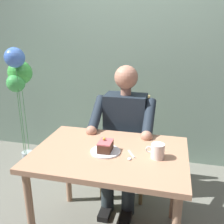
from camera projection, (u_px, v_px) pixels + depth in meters
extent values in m
cube|color=gray|center=(140.00, 29.00, 2.69)|extent=(6.40, 0.12, 3.00)
cube|color=tan|center=(110.00, 154.00, 1.70)|extent=(1.04, 0.73, 0.04)
cylinder|color=tan|center=(30.00, 214.00, 1.64)|extent=(0.05, 0.05, 0.69)
cylinder|color=tan|center=(175.00, 182.00, 1.99)|extent=(0.05, 0.05, 0.69)
cylinder|color=tan|center=(68.00, 167.00, 2.19)|extent=(0.05, 0.05, 0.69)
cube|color=tan|center=(125.00, 148.00, 2.33)|extent=(0.42, 0.42, 0.04)
cube|color=tan|center=(129.00, 117.00, 2.42)|extent=(0.38, 0.04, 0.45)
cylinder|color=tan|center=(141.00, 182.00, 2.19)|extent=(0.04, 0.04, 0.45)
cylinder|color=tan|center=(102.00, 177.00, 2.27)|extent=(0.04, 0.04, 0.45)
cylinder|color=tan|center=(146.00, 162.00, 2.52)|extent=(0.04, 0.04, 0.45)
cylinder|color=tan|center=(111.00, 158.00, 2.60)|extent=(0.04, 0.04, 0.45)
cube|color=#1E2935|center=(125.00, 122.00, 2.22)|extent=(0.36, 0.22, 0.50)
sphere|color=tan|center=(126.00, 77.00, 2.10)|extent=(0.20, 0.20, 0.20)
cylinder|color=tan|center=(126.00, 91.00, 2.13)|extent=(0.09, 0.09, 0.06)
cylinder|color=#1E2935|center=(149.00, 117.00, 2.01)|extent=(0.08, 0.33, 0.26)
sphere|color=tan|center=(146.00, 136.00, 1.89)|extent=(0.09, 0.09, 0.09)
cylinder|color=#1E2935|center=(97.00, 113.00, 2.11)|extent=(0.08, 0.33, 0.26)
sphere|color=tan|center=(91.00, 131.00, 1.99)|extent=(0.09, 0.09, 0.09)
cylinder|color=#283439|center=(132.00, 156.00, 2.18)|extent=(0.13, 0.38, 0.14)
cylinder|color=#283439|center=(112.00, 154.00, 2.22)|extent=(0.13, 0.38, 0.14)
cylinder|color=#283439|center=(128.00, 191.00, 2.08)|extent=(0.11, 0.11, 0.43)
cube|color=black|center=(126.00, 215.00, 2.09)|extent=(0.09, 0.22, 0.05)
cylinder|color=#283439|center=(107.00, 188.00, 2.12)|extent=(0.11, 0.11, 0.43)
cube|color=black|center=(106.00, 211.00, 2.13)|extent=(0.09, 0.22, 0.05)
cylinder|color=white|center=(105.00, 151.00, 1.69)|extent=(0.20, 0.20, 0.01)
cube|color=#512F21|center=(105.00, 147.00, 1.68)|extent=(0.09, 0.12, 0.06)
cube|color=#D06268|center=(105.00, 142.00, 1.66)|extent=(0.09, 0.12, 0.01)
sphere|color=gold|center=(104.00, 139.00, 1.68)|extent=(0.02, 0.02, 0.02)
cylinder|color=white|center=(158.00, 151.00, 1.60)|extent=(0.09, 0.09, 0.10)
torus|color=white|center=(149.00, 149.00, 1.61)|extent=(0.05, 0.01, 0.05)
cylinder|color=black|center=(158.00, 145.00, 1.58)|extent=(0.08, 0.08, 0.01)
cube|color=silver|center=(131.00, 154.00, 1.66)|extent=(0.07, 0.10, 0.01)
ellipsoid|color=silver|center=(129.00, 159.00, 1.59)|extent=(0.03, 0.04, 0.01)
cylinder|color=#B2C1C6|center=(28.00, 161.00, 2.78)|extent=(0.12, 0.12, 0.22)
sphere|color=#4BCC52|center=(20.00, 73.00, 2.52)|extent=(0.24, 0.24, 0.24)
cylinder|color=#4C9956|center=(25.00, 118.00, 2.68)|extent=(0.01, 0.01, 0.74)
sphere|color=#49C25B|center=(16.00, 83.00, 2.47)|extent=(0.18, 0.18, 0.18)
cylinder|color=#4C9956|center=(21.00, 124.00, 2.61)|extent=(0.01, 0.01, 0.68)
sphere|color=#4B7EE4|center=(15.00, 58.00, 2.33)|extent=(0.19, 0.19, 0.19)
cylinder|color=#4C9956|center=(21.00, 114.00, 2.51)|extent=(0.01, 0.01, 0.93)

